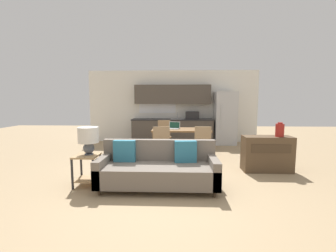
% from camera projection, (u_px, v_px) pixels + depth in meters
% --- Properties ---
extents(ground_plane, '(20.00, 20.00, 0.00)m').
position_uv_depth(ground_plane, '(167.00, 186.00, 4.12)').
color(ground_plane, '#9E8460').
extents(wall_back, '(6.40, 0.07, 2.70)m').
position_uv_depth(wall_back, '(172.00, 106.00, 8.56)').
color(wall_back, silver).
rests_on(wall_back, ground_plane).
extents(kitchen_counter, '(2.97, 0.65, 2.15)m').
position_uv_depth(kitchen_counter, '(173.00, 120.00, 8.32)').
color(kitchen_counter, '#4C443D').
rests_on(kitchen_counter, ground_plane).
extents(refrigerator, '(0.74, 0.77, 1.89)m').
position_uv_depth(refrigerator, '(225.00, 118.00, 8.12)').
color(refrigerator, '#B7BABC').
rests_on(refrigerator, ground_plane).
extents(dining_table, '(1.62, 0.83, 0.78)m').
position_uv_depth(dining_table, '(181.00, 131.00, 6.31)').
color(dining_table, brown).
rests_on(dining_table, ground_plane).
extents(couch, '(2.10, 0.80, 0.83)m').
position_uv_depth(couch, '(158.00, 169.00, 4.07)').
color(couch, '#3D2D1E').
rests_on(couch, ground_plane).
extents(side_table, '(0.42, 0.42, 0.58)m').
position_uv_depth(side_table, '(87.00, 165.00, 4.12)').
color(side_table, tan).
rests_on(side_table, ground_plane).
extents(table_lamp, '(0.37, 0.37, 0.51)m').
position_uv_depth(table_lamp, '(88.00, 137.00, 4.10)').
color(table_lamp, '#4C515B').
rests_on(table_lamp, side_table).
extents(credenza, '(1.05, 0.42, 0.79)m').
position_uv_depth(credenza, '(267.00, 154.00, 4.99)').
color(credenza, brown).
rests_on(credenza, ground_plane).
extents(vase, '(0.18, 0.18, 0.31)m').
position_uv_depth(vase, '(280.00, 130.00, 4.87)').
color(vase, maroon).
rests_on(vase, credenza).
extents(dining_chair_near_right, '(0.44, 0.44, 0.95)m').
position_uv_depth(dining_chair_near_right, '(202.00, 143.00, 5.57)').
color(dining_chair_near_right, '#997A56').
rests_on(dining_chair_near_right, ground_plane).
extents(dining_chair_near_left, '(0.47, 0.47, 0.95)m').
position_uv_depth(dining_chair_near_left, '(161.00, 143.00, 5.54)').
color(dining_chair_near_left, '#997A56').
rests_on(dining_chair_near_left, ground_plane).
extents(dining_chair_far_left, '(0.46, 0.46, 0.95)m').
position_uv_depth(dining_chair_far_left, '(164.00, 134.00, 7.11)').
color(dining_chair_far_left, '#997A56').
rests_on(dining_chair_far_left, ground_plane).
extents(laptop, '(0.38, 0.34, 0.20)m').
position_uv_depth(laptop, '(174.00, 127.00, 6.37)').
color(laptop, '#B7BABC').
rests_on(laptop, dining_table).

